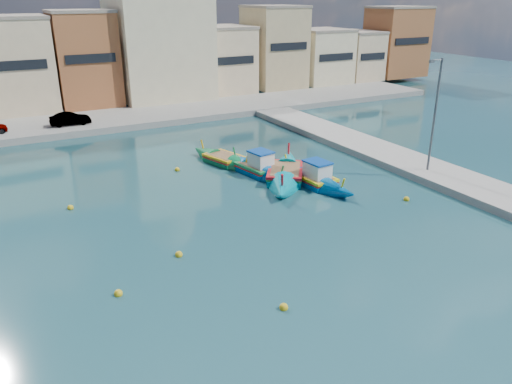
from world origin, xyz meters
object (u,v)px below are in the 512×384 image
object	(u,v)px
church_block	(158,26)
luzzu_green	(224,160)
luzzu_cyan_mid	(285,175)
quay_street_lamp	(434,115)
luzzu_turquoise_cabin	(313,179)
luzzu_blue_cabin	(257,169)

from	to	relation	value
church_block	luzzu_green	world-z (taller)	church_block
church_block	luzzu_cyan_mid	distance (m)	30.90
church_block	quay_street_lamp	world-z (taller)	church_block
luzzu_turquoise_cabin	luzzu_blue_cabin	bearing A→B (deg)	122.00
quay_street_lamp	luzzu_green	size ratio (longest dim) A/B	1.10
church_block	luzzu_cyan_mid	xyz separation A→B (m)	(-1.40, -29.78, -8.11)
luzzu_turquoise_cabin	luzzu_green	distance (m)	7.55
luzzu_blue_cabin	luzzu_cyan_mid	size ratio (longest dim) A/B	0.85
church_block	luzzu_turquoise_cabin	bearing A→B (deg)	-90.51
luzzu_turquoise_cabin	luzzu_green	size ratio (longest dim) A/B	1.13
quay_street_lamp	luzzu_blue_cabin	distance (m)	12.39
quay_street_lamp	luzzu_blue_cabin	world-z (taller)	quay_street_lamp
luzzu_turquoise_cabin	church_block	bearing A→B (deg)	89.49
quay_street_lamp	luzzu_blue_cabin	bearing A→B (deg)	148.17
luzzu_blue_cabin	luzzu_turquoise_cabin	bearing A→B (deg)	-58.00
quay_street_lamp	luzzu_blue_cabin	xyz separation A→B (m)	(-9.96, 6.18, -4.02)
luzzu_turquoise_cabin	luzzu_blue_cabin	size ratio (longest dim) A/B	1.08
luzzu_turquoise_cabin	luzzu_cyan_mid	xyz separation A→B (m)	(-1.12, 1.61, -0.02)
church_block	luzzu_blue_cabin	size ratio (longest dim) A/B	2.51
church_block	luzzu_turquoise_cabin	distance (m)	32.42
church_block	luzzu_green	distance (m)	26.19
church_block	luzzu_turquoise_cabin	size ratio (longest dim) A/B	2.32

